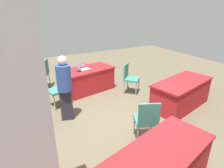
{
  "coord_description": "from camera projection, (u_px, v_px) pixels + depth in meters",
  "views": [
    {
      "loc": [
        1.92,
        3.36,
        2.59
      ],
      "look_at": [
        -0.08,
        -0.23,
        0.9
      ],
      "focal_mm": 30.37,
      "sensor_mm": 36.0,
      "label": 1
    }
  ],
  "objects": [
    {
      "name": "laptop_silver",
      "position": [
        84.0,
        68.0,
        5.98
      ],
      "size": [
        0.39,
        0.37,
        0.21
      ],
      "rotation": [
        0.0,
        0.0,
        0.29
      ],
      "color": "silver",
      "rests_on": "table_foreground"
    },
    {
      "name": "scissors_red",
      "position": [
        102.0,
        66.0,
        6.28
      ],
      "size": [
        0.18,
        0.06,
        0.01
      ],
      "primitive_type": "cube",
      "rotation": [
        0.0,
        0.0,
        0.16
      ],
      "color": "red",
      "rests_on": "table_foreground"
    },
    {
      "name": "pillar_right",
      "position": [
        17.0,
        137.0,
        1.7
      ],
      "size": [
        0.56,
        0.56,
        3.0
      ],
      "primitive_type": "cube",
      "color": "#B2B2B7",
      "rests_on": "ground"
    },
    {
      "name": "table_foreground",
      "position": [
        88.0,
        79.0,
        6.2
      ],
      "size": [
        1.74,
        1.14,
        0.75
      ],
      "rotation": [
        0.0,
        0.0,
        0.17
      ],
      "color": "#AD1E23",
      "rests_on": "ground"
    },
    {
      "name": "chair_tucked_left",
      "position": [
        147.0,
        119.0,
        3.74
      ],
      "size": [
        0.58,
        0.58,
        0.94
      ],
      "rotation": [
        0.0,
        0.0,
        2.71
      ],
      "color": "#9E9993",
      "rests_on": "ground"
    },
    {
      "name": "table_mid_left",
      "position": [
        181.0,
        94.0,
        5.18
      ],
      "size": [
        1.97,
        1.2,
        0.75
      ],
      "rotation": [
        0.0,
        0.0,
        0.22
      ],
      "color": "#AD1E23",
      "rests_on": "ground"
    },
    {
      "name": "ground_plane",
      "position": [
        114.0,
        122.0,
        4.56
      ],
      "size": [
        14.4,
        14.4,
        0.0
      ],
      "primitive_type": "plane",
      "color": "brown"
    },
    {
      "name": "chair_near_front",
      "position": [
        59.0,
        87.0,
        5.16
      ],
      "size": [
        0.54,
        0.54,
        0.95
      ],
      "rotation": [
        0.0,
        0.0,
        -1.31
      ],
      "color": "#9E9993",
      "rests_on": "ground"
    },
    {
      "name": "chair_back_row",
      "position": [
        130.0,
        77.0,
        5.96
      ],
      "size": [
        0.62,
        0.62,
        0.95
      ],
      "rotation": [
        0.0,
        0.0,
        0.71
      ],
      "color": "#9E9993",
      "rests_on": "ground"
    },
    {
      "name": "yarn_ball",
      "position": [
        79.0,
        70.0,
        5.74
      ],
      "size": [
        0.13,
        0.13,
        0.13
      ],
      "primitive_type": "sphere",
      "color": "#3F5999",
      "rests_on": "table_foreground"
    },
    {
      "name": "person_presenter",
      "position": [
        65.0,
        86.0,
        4.39
      ],
      "size": [
        0.43,
        0.43,
        1.59
      ],
      "rotation": [
        0.0,
        0.0,
        5.97
      ],
      "color": "#26262D",
      "rests_on": "ground"
    },
    {
      "name": "chair_by_pillar",
      "position": [
        43.0,
        72.0,
        6.35
      ],
      "size": [
        0.59,
        0.59,
        0.97
      ],
      "rotation": [
        0.0,
        0.0,
        4.27
      ],
      "color": "#9E9993",
      "rests_on": "ground"
    }
  ]
}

